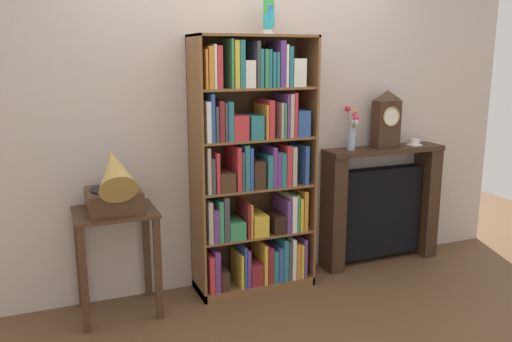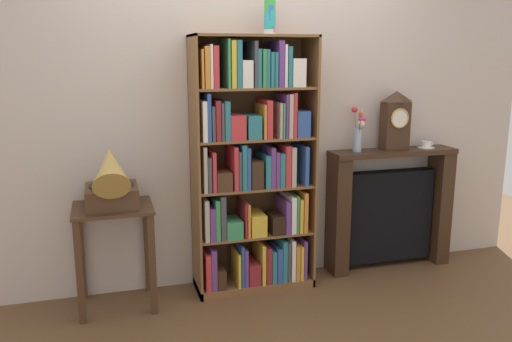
{
  "view_description": "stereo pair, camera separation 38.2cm",
  "coord_description": "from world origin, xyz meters",
  "px_view_note": "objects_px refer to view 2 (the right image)",
  "views": [
    {
      "loc": [
        -1.4,
        -3.38,
        1.71
      ],
      "look_at": [
        0.02,
        0.08,
        0.89
      ],
      "focal_mm": 37.04,
      "sensor_mm": 36.0,
      "label": 1
    },
    {
      "loc": [
        -1.04,
        -3.51,
        1.71
      ],
      "look_at": [
        0.02,
        0.08,
        0.89
      ],
      "focal_mm": 37.04,
      "sensor_mm": 36.0,
      "label": 2
    }
  ],
  "objects_px": {
    "cup_stack": "(270,17)",
    "fireplace_mantel": "(389,209)",
    "mantel_clock": "(395,121)",
    "side_table_left": "(114,234)",
    "gramophone": "(111,182)",
    "teacup_with_saucer": "(426,145)",
    "flower_vase": "(358,133)",
    "bookshelf": "(253,173)"
  },
  "relations": [
    {
      "from": "gramophone",
      "to": "teacup_with_saucer",
      "type": "bearing_deg",
      "value": 3.91
    },
    {
      "from": "teacup_with_saucer",
      "to": "mantel_clock",
      "type": "bearing_deg",
      "value": -179.55
    },
    {
      "from": "side_table_left",
      "to": "flower_vase",
      "type": "xyz_separation_m",
      "value": [
        1.86,
        0.1,
        0.6
      ]
    },
    {
      "from": "flower_vase",
      "to": "teacup_with_saucer",
      "type": "distance_m",
      "value": 0.62
    },
    {
      "from": "bookshelf",
      "to": "cup_stack",
      "type": "height_order",
      "value": "cup_stack"
    },
    {
      "from": "fireplace_mantel",
      "to": "gramophone",
      "type": "bearing_deg",
      "value": -175.04
    },
    {
      "from": "bookshelf",
      "to": "fireplace_mantel",
      "type": "xyz_separation_m",
      "value": [
        1.18,
        0.08,
        -0.39
      ]
    },
    {
      "from": "fireplace_mantel",
      "to": "mantel_clock",
      "type": "bearing_deg",
      "value": -84.14
    },
    {
      "from": "flower_vase",
      "to": "teacup_with_saucer",
      "type": "relative_size",
      "value": 2.54
    },
    {
      "from": "gramophone",
      "to": "mantel_clock",
      "type": "xyz_separation_m",
      "value": [
        2.17,
        0.17,
        0.3
      ]
    },
    {
      "from": "flower_vase",
      "to": "cup_stack",
      "type": "bearing_deg",
      "value": -178.32
    },
    {
      "from": "bookshelf",
      "to": "gramophone",
      "type": "bearing_deg",
      "value": -173.92
    },
    {
      "from": "cup_stack",
      "to": "side_table_left",
      "type": "height_order",
      "value": "cup_stack"
    },
    {
      "from": "bookshelf",
      "to": "gramophone",
      "type": "xyz_separation_m",
      "value": [
        -0.99,
        -0.11,
        0.03
      ]
    },
    {
      "from": "side_table_left",
      "to": "flower_vase",
      "type": "relative_size",
      "value": 2.09
    },
    {
      "from": "bookshelf",
      "to": "mantel_clock",
      "type": "relative_size",
      "value": 4.01
    },
    {
      "from": "bookshelf",
      "to": "side_table_left",
      "type": "distance_m",
      "value": 1.05
    },
    {
      "from": "flower_vase",
      "to": "teacup_with_saucer",
      "type": "height_order",
      "value": "flower_vase"
    },
    {
      "from": "cup_stack",
      "to": "mantel_clock",
      "type": "relative_size",
      "value": 0.51
    },
    {
      "from": "side_table_left",
      "to": "flower_vase",
      "type": "height_order",
      "value": "flower_vase"
    },
    {
      "from": "gramophone",
      "to": "flower_vase",
      "type": "bearing_deg",
      "value": 5.27
    },
    {
      "from": "bookshelf",
      "to": "cup_stack",
      "type": "bearing_deg",
      "value": 17.98
    },
    {
      "from": "mantel_clock",
      "to": "cup_stack",
      "type": "bearing_deg",
      "value": -179.11
    },
    {
      "from": "mantel_clock",
      "to": "teacup_with_saucer",
      "type": "xyz_separation_m",
      "value": [
        0.3,
        0.0,
        -0.21
      ]
    },
    {
      "from": "cup_stack",
      "to": "fireplace_mantel",
      "type": "distance_m",
      "value": 1.81
    },
    {
      "from": "mantel_clock",
      "to": "fireplace_mantel",
      "type": "bearing_deg",
      "value": 95.86
    },
    {
      "from": "bookshelf",
      "to": "cup_stack",
      "type": "xyz_separation_m",
      "value": [
        0.14,
        0.04,
        1.09
      ]
    },
    {
      "from": "fireplace_mantel",
      "to": "mantel_clock",
      "type": "relative_size",
      "value": 2.26
    },
    {
      "from": "mantel_clock",
      "to": "flower_vase",
      "type": "xyz_separation_m",
      "value": [
        -0.31,
        0.01,
        -0.08
      ]
    },
    {
      "from": "cup_stack",
      "to": "bookshelf",
      "type": "bearing_deg",
      "value": -162.02
    },
    {
      "from": "gramophone",
      "to": "fireplace_mantel",
      "type": "relative_size",
      "value": 0.49
    },
    {
      "from": "teacup_with_saucer",
      "to": "bookshelf",
      "type": "bearing_deg",
      "value": -177.56
    },
    {
      "from": "bookshelf",
      "to": "flower_vase",
      "type": "xyz_separation_m",
      "value": [
        0.86,
        0.07,
        0.25
      ]
    },
    {
      "from": "cup_stack",
      "to": "side_table_left",
      "type": "xyz_separation_m",
      "value": [
        -1.13,
        -0.08,
        -1.44
      ]
    },
    {
      "from": "cup_stack",
      "to": "teacup_with_saucer",
      "type": "xyz_separation_m",
      "value": [
        1.34,
        0.02,
        -0.96
      ]
    },
    {
      "from": "cup_stack",
      "to": "teacup_with_saucer",
      "type": "bearing_deg",
      "value": 0.79
    },
    {
      "from": "bookshelf",
      "to": "flower_vase",
      "type": "height_order",
      "value": "bookshelf"
    },
    {
      "from": "bookshelf",
      "to": "mantel_clock",
      "type": "height_order",
      "value": "bookshelf"
    },
    {
      "from": "flower_vase",
      "to": "mantel_clock",
      "type": "bearing_deg",
      "value": -0.94
    },
    {
      "from": "mantel_clock",
      "to": "flower_vase",
      "type": "height_order",
      "value": "mantel_clock"
    },
    {
      "from": "cup_stack",
      "to": "teacup_with_saucer",
      "type": "distance_m",
      "value": 1.65
    },
    {
      "from": "cup_stack",
      "to": "fireplace_mantel",
      "type": "xyz_separation_m",
      "value": [
        1.04,
        0.04,
        -1.48
      ]
    }
  ]
}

